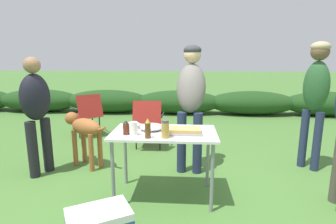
{
  "coord_description": "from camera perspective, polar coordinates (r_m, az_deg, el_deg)",
  "views": [
    {
      "loc": [
        0.23,
        -2.66,
        1.49
      ],
      "look_at": [
        0.02,
        0.31,
        0.89
      ],
      "focal_mm": 28.0,
      "sensor_mm": 36.0,
      "label": 1
    }
  ],
  "objects": [
    {
      "name": "folding_table",
      "position": [
        2.79,
        -0.85,
        -5.81
      ],
      "size": [
        1.1,
        0.64,
        0.74
      ],
      "color": "silver",
      "rests_on": "ground"
    },
    {
      "name": "standing_person_in_navy_coat",
      "position": [
        3.96,
        29.49,
        4.2
      ],
      "size": [
        0.39,
        0.4,
        1.71
      ],
      "rotation": [
        0.0,
        0.0,
        -0.85
      ],
      "color": "#232D4C",
      "rests_on": "ground"
    },
    {
      "name": "standing_person_in_dark_puffer",
      "position": [
        3.46,
        5.03,
        4.0
      ],
      "size": [
        0.42,
        0.53,
        1.67
      ],
      "rotation": [
        0.0,
        0.0,
        -0.09
      ],
      "color": "#232D4C",
      "rests_on": "ground"
    },
    {
      "name": "beer_bottle",
      "position": [
        2.54,
        -4.44,
        -3.66
      ],
      "size": [
        0.06,
        0.06,
        0.19
      ],
      "color": "brown",
      "rests_on": "folding_table"
    },
    {
      "name": "food_tray",
      "position": [
        2.71,
        3.63,
        -4.12
      ],
      "size": [
        0.38,
        0.23,
        0.06
      ],
      "color": "#9E9EA3",
      "rests_on": "folding_table"
    },
    {
      "name": "camp_chair_near_hedge",
      "position": [
        4.4,
        -4.27,
        -2.01
      ],
      "size": [
        0.49,
        0.59,
        0.83
      ],
      "rotation": [
        0.0,
        0.0,
        -0.0
      ],
      "color": "maroon",
      "rests_on": "ground"
    },
    {
      "name": "shrub_hedge",
      "position": [
        7.28,
        2.25,
        2.19
      ],
      "size": [
        14.4,
        0.9,
        0.64
      ],
      "color": "#1E4219",
      "rests_on": "ground"
    },
    {
      "name": "dog",
      "position": [
        3.83,
        -17.81,
        -3.71
      ],
      "size": [
        0.76,
        0.5,
        0.75
      ],
      "rotation": [
        0.0,
        0.0,
        1.04
      ],
      "color": "#9E5B2D",
      "rests_on": "ground"
    },
    {
      "name": "standing_person_in_gray_fleece",
      "position": [
        3.7,
        -26.79,
        1.02
      ],
      "size": [
        0.41,
        0.47,
        1.52
      ],
      "rotation": [
        0.0,
        0.0,
        1.19
      ],
      "color": "black",
      "rests_on": "ground"
    },
    {
      "name": "camp_chair_green_behind_table",
      "position": [
        5.34,
        -17.16,
        -0.11
      ],
      "size": [
        0.73,
        0.75,
        0.83
      ],
      "rotation": [
        0.0,
        0.0,
        0.69
      ],
      "color": "maroon",
      "rests_on": "ground"
    },
    {
      "name": "plate_stack",
      "position": [
        2.93,
        -8.02,
        -3.07
      ],
      "size": [
        0.2,
        0.2,
        0.05
      ],
      "primitive_type": "cylinder",
      "color": "white",
      "rests_on": "folding_table"
    },
    {
      "name": "mixing_bowl",
      "position": [
        2.83,
        -3.57,
        -3.26
      ],
      "size": [
        0.26,
        0.26,
        0.07
      ],
      "primitive_type": "ellipsoid",
      "color": "silver",
      "rests_on": "folding_table"
    },
    {
      "name": "ground_plane",
      "position": [
        3.06,
        -0.81,
        -17.77
      ],
      "size": [
        60.0,
        60.0,
        0.0
      ],
      "primitive_type": "plane",
      "color": "#477533"
    },
    {
      "name": "bbq_sauce_bottle",
      "position": [
        2.69,
        -9.1,
        -3.42
      ],
      "size": [
        0.06,
        0.06,
        0.15
      ],
      "color": "#562314",
      "rests_on": "folding_table"
    },
    {
      "name": "spice_jar",
      "position": [
        2.54,
        -0.6,
        -3.79
      ],
      "size": [
        0.08,
        0.08,
        0.18
      ],
      "color": "#B2893D",
      "rests_on": "folding_table"
    },
    {
      "name": "paper_cup_stack",
      "position": [
        2.64,
        -7.49,
        -3.62
      ],
      "size": [
        0.08,
        0.08,
        0.14
      ],
      "primitive_type": "cylinder",
      "color": "white",
      "rests_on": "folding_table"
    }
  ]
}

